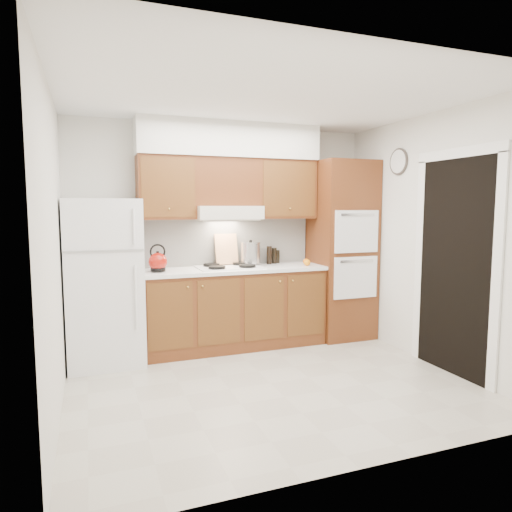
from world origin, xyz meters
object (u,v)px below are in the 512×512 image
(oven_cabinet, at_px, (341,250))
(kettle, at_px, (158,262))
(fridge, at_px, (104,282))
(stock_pot, at_px, (251,253))

(oven_cabinet, distance_m, kettle, 2.29)
(kettle, bearing_deg, fridge, -177.61)
(kettle, xyz_separation_m, stock_pot, (1.12, 0.17, 0.04))
(fridge, height_order, kettle, fridge)
(fridge, distance_m, kettle, 0.59)
(kettle, relative_size, stock_pot, 0.83)
(fridge, relative_size, stock_pot, 7.12)
(kettle, height_order, stock_pot, stock_pot)
(oven_cabinet, height_order, kettle, oven_cabinet)
(oven_cabinet, bearing_deg, kettle, -179.13)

